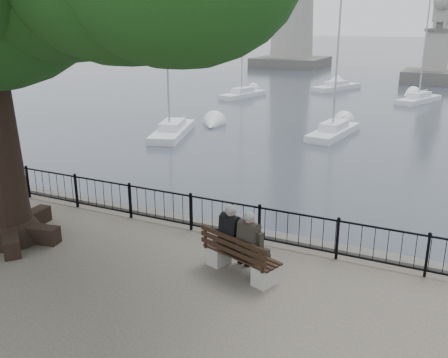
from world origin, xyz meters
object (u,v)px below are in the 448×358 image
Objects in this scene: bench at (240,260)px; lion_monument at (436,61)px; person_right at (253,247)px; person_left at (235,240)px.

bench is 0.22× the size of lion_monument.
lion_monument is (0.46, 49.14, 0.59)m from person_right.
lion_monument is at bearing 89.47° from person_right.
person_left is 1.00× the size of person_right.
lion_monument reaches higher than person_right.
bench is at bearing -42.98° from person_left.
bench is 1.25× the size of person_right.
lion_monument reaches higher than bench.
lion_monument is at bearing 89.09° from bench.
person_left is at bearing 137.02° from bench.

